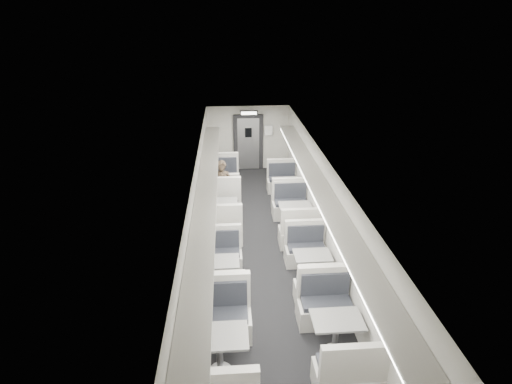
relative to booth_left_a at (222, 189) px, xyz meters
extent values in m
cube|color=black|center=(1.00, -3.17, -0.48)|extent=(3.00, 12.00, 0.12)
cube|color=silver|center=(1.00, -3.17, 2.04)|extent=(3.00, 12.00, 0.12)
cube|color=beige|center=(1.00, 2.89, 0.78)|extent=(3.00, 0.12, 2.40)
cube|color=beige|center=(-0.56, -3.17, 0.78)|extent=(0.12, 12.00, 2.40)
cube|color=beige|center=(2.56, -3.17, 0.78)|extent=(0.12, 12.00, 2.40)
cube|color=#B0AFA5|center=(0.00, -0.84, -0.17)|extent=(1.15, 0.64, 0.49)
cube|color=#20232B|center=(0.00, -0.81, 0.13)|extent=(1.02, 0.51, 0.11)
cube|color=#B0AFA5|center=(0.00, -1.08, 0.45)|extent=(1.15, 0.13, 0.76)
cube|color=#B0AFA5|center=(0.00, 0.84, -0.17)|extent=(1.15, 0.64, 0.49)
cube|color=#20232B|center=(0.00, 0.81, 0.13)|extent=(1.02, 0.51, 0.11)
cube|color=#B0AFA5|center=(0.00, 1.08, 0.45)|extent=(1.15, 0.13, 0.76)
cylinder|color=#B0B0B2|center=(0.00, 0.00, -0.04)|extent=(0.11, 0.11, 0.75)
cylinder|color=#B0B0B2|center=(0.00, 0.00, -0.40)|extent=(0.39, 0.39, 0.03)
cube|color=slate|center=(0.00, 0.00, 0.37)|extent=(0.95, 0.65, 0.04)
cube|color=#B0AFA5|center=(0.00, -2.48, -0.19)|extent=(1.09, 0.61, 0.46)
cube|color=#20232B|center=(0.00, -2.45, 0.10)|extent=(0.97, 0.48, 0.10)
cube|color=#B0AFA5|center=(0.00, -2.70, 0.41)|extent=(1.09, 0.12, 0.72)
cube|color=#B0AFA5|center=(0.00, -0.87, -0.19)|extent=(1.09, 0.61, 0.46)
cube|color=#20232B|center=(0.00, -0.90, 0.10)|extent=(0.97, 0.48, 0.10)
cube|color=#B0AFA5|center=(0.00, -0.65, 0.41)|extent=(1.09, 0.12, 0.72)
cylinder|color=#B0B0B2|center=(0.00, -1.68, -0.06)|extent=(0.10, 0.10, 0.71)
cylinder|color=#B0B0B2|center=(0.00, -1.68, -0.40)|extent=(0.37, 0.37, 0.03)
cube|color=slate|center=(0.00, -1.68, 0.33)|extent=(0.90, 0.62, 0.04)
cube|color=#B0AFA5|center=(0.00, -5.09, -0.21)|extent=(0.97, 0.54, 0.41)
cube|color=#20232B|center=(0.00, -5.06, 0.04)|extent=(0.86, 0.43, 0.09)
cube|color=#B0AFA5|center=(0.00, -5.29, 0.31)|extent=(0.97, 0.11, 0.64)
cube|color=#B0AFA5|center=(0.00, -3.66, -0.21)|extent=(0.97, 0.54, 0.41)
cube|color=#20232B|center=(0.00, -3.69, 0.04)|extent=(0.86, 0.43, 0.09)
cube|color=#B0AFA5|center=(0.00, -3.47, 0.31)|extent=(0.97, 0.11, 0.64)
cylinder|color=#B0B0B2|center=(0.00, -4.38, -0.10)|extent=(0.09, 0.09, 0.63)
cylinder|color=#B0B0B2|center=(0.00, -4.38, -0.40)|extent=(0.33, 0.33, 0.03)
cube|color=slate|center=(0.00, -4.38, 0.25)|extent=(0.80, 0.55, 0.04)
cube|color=#B0AFA5|center=(0.00, -5.80, -0.18)|extent=(1.13, 0.63, 0.48)
cube|color=#20232B|center=(0.00, -5.83, 0.12)|extent=(1.01, 0.50, 0.11)
cube|color=#B0AFA5|center=(0.00, -5.57, 0.44)|extent=(1.13, 0.13, 0.75)
cylinder|color=#B0B0B2|center=(0.00, -6.64, -0.05)|extent=(0.11, 0.11, 0.74)
cylinder|color=#B0B0B2|center=(0.00, -6.64, -0.40)|extent=(0.39, 0.39, 0.03)
cube|color=slate|center=(0.00, -6.64, 0.36)|extent=(0.94, 0.64, 0.04)
cube|color=#B0AFA5|center=(2.00, -0.82, -0.21)|extent=(0.99, 0.55, 0.42)
cube|color=#20232B|center=(2.00, -0.80, 0.05)|extent=(0.88, 0.44, 0.09)
cube|color=#B0AFA5|center=(2.00, -1.02, 0.33)|extent=(0.99, 0.11, 0.65)
cube|color=#B0AFA5|center=(2.00, 0.63, -0.21)|extent=(0.99, 0.55, 0.42)
cube|color=#20232B|center=(2.00, 0.60, 0.05)|extent=(0.88, 0.44, 0.09)
cube|color=#B0AFA5|center=(2.00, 0.83, 0.33)|extent=(0.99, 0.11, 0.65)
cylinder|color=#B0B0B2|center=(2.00, -0.10, -0.10)|extent=(0.09, 0.09, 0.64)
cylinder|color=#B0B0B2|center=(2.00, -0.10, -0.40)|extent=(0.34, 0.34, 0.03)
cube|color=slate|center=(2.00, -0.10, 0.26)|extent=(0.82, 0.56, 0.04)
cube|color=#B0AFA5|center=(2.00, -2.76, -0.19)|extent=(1.05, 0.58, 0.45)
cube|color=#20232B|center=(2.00, -2.73, 0.08)|extent=(0.93, 0.47, 0.10)
cube|color=#B0AFA5|center=(2.00, -2.97, 0.37)|extent=(1.05, 0.12, 0.69)
cube|color=#B0AFA5|center=(2.00, -1.22, -0.19)|extent=(1.05, 0.58, 0.45)
cube|color=#20232B|center=(2.00, -1.25, 0.08)|extent=(0.93, 0.47, 0.10)
cube|color=#B0AFA5|center=(2.00, -1.00, 0.37)|extent=(1.05, 0.12, 0.69)
cylinder|color=#B0B0B2|center=(2.00, -1.99, -0.08)|extent=(0.10, 0.10, 0.68)
cylinder|color=#B0B0B2|center=(2.00, -1.99, -0.40)|extent=(0.36, 0.36, 0.03)
cube|color=slate|center=(2.00, -1.99, 0.31)|extent=(0.87, 0.59, 0.04)
cube|color=#B0AFA5|center=(2.00, -5.00, -0.21)|extent=(0.97, 0.54, 0.41)
cube|color=#20232B|center=(2.00, -4.97, 0.04)|extent=(0.86, 0.43, 0.09)
cube|color=#B0AFA5|center=(2.00, -5.19, 0.31)|extent=(0.97, 0.11, 0.64)
cube|color=#B0AFA5|center=(2.00, -3.57, -0.21)|extent=(0.97, 0.54, 0.41)
cube|color=#20232B|center=(2.00, -3.60, 0.04)|extent=(0.86, 0.43, 0.09)
cube|color=#B0AFA5|center=(2.00, -3.38, 0.31)|extent=(0.97, 0.11, 0.64)
cylinder|color=#B0B0B2|center=(2.00, -4.29, -0.10)|extent=(0.09, 0.09, 0.63)
cylinder|color=#B0B0B2|center=(2.00, -4.29, -0.40)|extent=(0.33, 0.33, 0.03)
cube|color=slate|center=(2.00, -4.29, 0.25)|extent=(0.80, 0.55, 0.04)
cube|color=#B0AFA5|center=(2.00, -7.12, -0.19)|extent=(1.05, 0.59, 0.45)
cube|color=#20232B|center=(2.00, -7.09, 0.08)|extent=(0.93, 0.47, 0.10)
cube|color=#B0AFA5|center=(2.00, -7.34, 0.38)|extent=(1.05, 0.12, 0.69)
cube|color=#B0AFA5|center=(2.00, -5.57, -0.19)|extent=(1.05, 0.59, 0.45)
cube|color=#20232B|center=(2.00, -5.60, 0.08)|extent=(0.93, 0.47, 0.10)
cube|color=#B0AFA5|center=(2.00, -5.36, 0.38)|extent=(1.05, 0.12, 0.69)
cylinder|color=#B0B0B2|center=(2.00, -6.35, -0.07)|extent=(0.10, 0.10, 0.68)
cylinder|color=#B0B0B2|center=(2.00, -6.35, -0.40)|extent=(0.36, 0.36, 0.03)
cube|color=slate|center=(2.00, -6.35, 0.31)|extent=(0.87, 0.60, 0.04)
imported|color=black|center=(0.04, -0.78, 0.39)|extent=(0.66, 0.51, 1.62)
cube|color=black|center=(-0.49, 0.23, 0.93)|extent=(0.02, 1.18, 0.84)
cube|color=black|center=(-0.49, -1.97, 0.93)|extent=(0.02, 1.18, 0.84)
cube|color=black|center=(-0.49, -4.17, 0.93)|extent=(0.02, 1.18, 0.84)
cube|color=black|center=(-0.49, -6.37, 0.93)|extent=(0.02, 1.18, 0.84)
cube|color=#B0AFA5|center=(-0.26, -3.47, 1.50)|extent=(0.46, 10.40, 0.05)
cube|color=white|center=(-0.06, -3.47, 1.45)|extent=(0.05, 10.20, 0.04)
cube|color=#B0AFA5|center=(2.26, -3.47, 1.50)|extent=(0.46, 10.40, 0.05)
cube|color=white|center=(2.06, -3.47, 1.45)|extent=(0.05, 10.20, 0.04)
cube|color=black|center=(1.00, 2.77, 0.63)|extent=(1.10, 0.10, 2.10)
cube|color=#B0B0B2|center=(1.00, 2.74, 0.58)|extent=(0.80, 0.05, 1.95)
cube|color=black|center=(1.00, 2.70, 1.03)|extent=(0.25, 0.02, 0.35)
cube|color=black|center=(1.00, 2.28, 1.86)|extent=(0.62, 0.10, 0.16)
cube|color=silver|center=(1.00, 2.22, 1.86)|extent=(0.54, 0.02, 0.10)
cube|color=white|center=(1.75, 2.75, 1.08)|extent=(0.32, 0.02, 0.40)
camera|label=1|loc=(0.24, -11.50, 5.08)|focal=28.00mm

